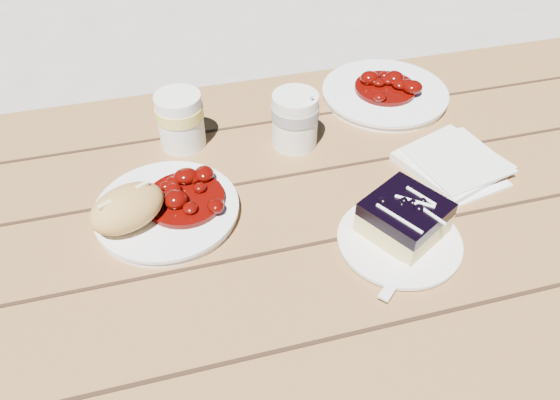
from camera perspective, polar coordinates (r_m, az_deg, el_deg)
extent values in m
cube|color=brown|center=(0.95, 13.82, 0.28)|extent=(2.00, 0.80, 0.05)
cube|color=brown|center=(1.59, 2.17, 8.17)|extent=(1.80, 0.25, 0.04)
cube|color=brown|center=(1.74, -24.29, -2.71)|extent=(0.06, 0.06, 0.42)
cube|color=brown|center=(2.07, 23.89, 5.50)|extent=(0.06, 0.06, 0.42)
cylinder|color=white|center=(0.87, -11.71, -1.11)|extent=(0.22, 0.22, 0.02)
ellipsoid|color=tan|center=(0.83, -15.68, -0.81)|extent=(0.14, 0.12, 0.06)
cylinder|color=white|center=(0.83, 12.32, -4.25)|extent=(0.18, 0.18, 0.01)
cube|color=#E3CF7C|center=(0.82, 12.76, -2.32)|extent=(0.14, 0.14, 0.03)
cube|color=black|center=(0.81, 13.06, -0.94)|extent=(0.14, 0.14, 0.02)
cylinder|color=white|center=(0.97, 1.57, 8.36)|extent=(0.08, 0.08, 0.10)
cube|color=white|center=(0.98, 17.54, 3.73)|extent=(0.19, 0.19, 0.01)
cylinder|color=white|center=(1.13, 10.87, 10.82)|extent=(0.24, 0.24, 0.02)
cylinder|color=white|center=(0.98, -10.35, 8.20)|extent=(0.08, 0.08, 0.10)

